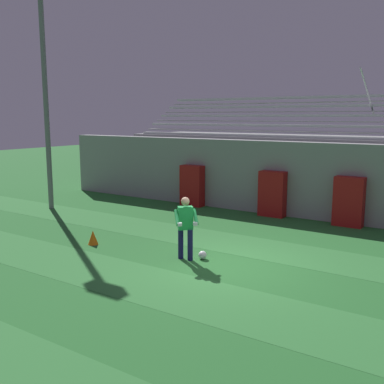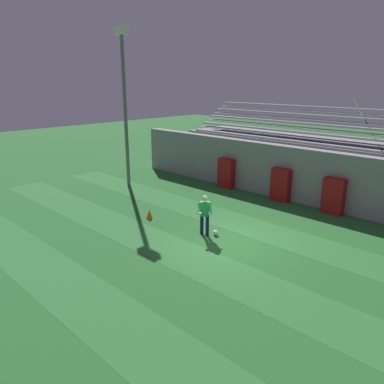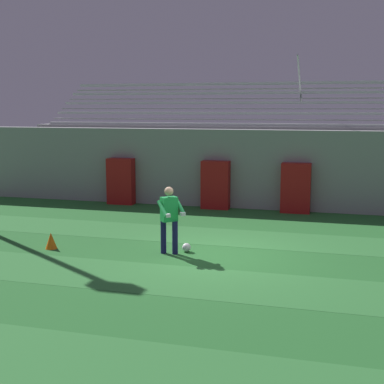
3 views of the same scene
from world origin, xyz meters
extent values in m
plane|color=#286B2D|center=(0.00, 0.00, 0.00)|extent=(80.00, 80.00, 0.00)
cube|color=#337A38|center=(0.00, -6.00, 0.00)|extent=(28.00, 1.97, 0.01)
cube|color=#337A38|center=(0.00, -2.05, 0.00)|extent=(28.00, 1.97, 0.01)
cube|color=#337A38|center=(0.00, 1.89, 0.00)|extent=(28.00, 1.97, 0.01)
cube|color=gray|center=(0.00, 6.50, 1.40)|extent=(24.00, 0.60, 2.80)
cube|color=maroon|center=(-1.40, 5.95, 0.85)|extent=(0.99, 0.44, 1.71)
cube|color=maroon|center=(1.40, 5.95, 0.85)|extent=(0.99, 0.44, 1.71)
cube|color=maroon|center=(-5.01, 5.95, 0.85)|extent=(0.99, 0.44, 1.71)
cube|color=gray|center=(0.00, 8.85, 1.45)|extent=(18.00, 3.90, 2.90)
cube|color=#B7B7BC|center=(0.00, 7.25, 2.95)|extent=(17.10, 0.36, 0.10)
cube|color=gray|center=(0.00, 7.05, 2.72)|extent=(17.10, 0.60, 0.04)
cube|color=#B7B7BC|center=(0.00, 7.95, 3.35)|extent=(17.10, 0.36, 0.10)
cube|color=gray|center=(0.00, 7.75, 3.12)|extent=(17.10, 0.60, 0.04)
cube|color=#B7B7BC|center=(0.00, 8.65, 3.75)|extent=(17.10, 0.36, 0.10)
cube|color=gray|center=(0.00, 8.45, 3.52)|extent=(17.10, 0.60, 0.04)
cube|color=#B7B7BC|center=(0.00, 9.35, 4.15)|extent=(17.10, 0.36, 0.10)
cube|color=gray|center=(0.00, 9.15, 3.92)|extent=(17.10, 0.60, 0.04)
cube|color=#B7B7BC|center=(0.00, 10.05, 4.55)|extent=(17.10, 0.36, 0.10)
cube|color=gray|center=(0.00, 9.85, 4.32)|extent=(17.10, 0.60, 0.04)
cylinder|color=#B7B7BC|center=(1.24, 8.40, 4.60)|extent=(0.06, 2.63, 1.65)
cylinder|color=slate|center=(-9.54, 2.32, 4.19)|extent=(0.20, 0.20, 8.37)
cylinder|color=#19194C|center=(-1.04, -0.13, 0.41)|extent=(0.20, 0.20, 0.82)
cylinder|color=#19194C|center=(-1.33, -0.14, 0.41)|extent=(0.20, 0.20, 0.82)
cube|color=green|center=(-1.19, -0.14, 1.12)|extent=(0.44, 0.44, 0.60)
sphere|color=tan|center=(-1.19, -0.14, 1.56)|extent=(0.22, 0.22, 0.22)
cylinder|color=green|center=(-0.92, -0.07, 1.17)|extent=(0.39, 0.41, 0.37)
cylinder|color=green|center=(-1.27, -0.40, 1.17)|extent=(0.39, 0.41, 0.37)
cube|color=silver|center=(-0.81, -0.25, 1.04)|extent=(0.16, 0.16, 0.08)
cube|color=silver|center=(-1.10, -0.52, 1.04)|extent=(0.16, 0.16, 0.08)
sphere|color=white|center=(-0.82, 0.13, 0.11)|extent=(0.22, 0.22, 0.22)
cone|color=orange|center=(-4.24, -0.49, 0.21)|extent=(0.30, 0.30, 0.42)
camera|label=1|loc=(5.26, -9.52, 3.73)|focal=42.00mm
camera|label=2|loc=(8.23, -10.60, 6.03)|focal=35.00mm
camera|label=3|loc=(2.73, -12.34, 3.58)|focal=50.00mm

